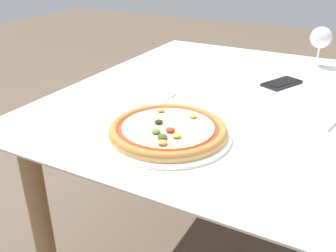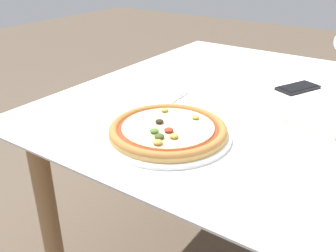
# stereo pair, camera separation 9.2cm
# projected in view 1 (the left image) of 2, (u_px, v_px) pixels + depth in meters

# --- Properties ---
(dining_table) EXTENTS (1.11, 1.19, 0.70)m
(dining_table) POSITION_uv_depth(u_px,v_px,m) (240.00, 119.00, 1.22)
(dining_table) COLOR #997047
(dining_table) RESTS_ON ground_plane
(pizza_plate) EXTENTS (0.32, 0.32, 0.04)m
(pizza_plate) POSITION_uv_depth(u_px,v_px,m) (168.00, 131.00, 0.93)
(pizza_plate) COLOR white
(pizza_plate) RESTS_ON dining_table
(fork) EXTENTS (0.05, 0.17, 0.00)m
(fork) POSITION_uv_depth(u_px,v_px,m) (165.00, 100.00, 1.16)
(fork) COLOR silver
(fork) RESTS_ON dining_table
(wine_glass_far_left) EXTENTS (0.08, 0.08, 0.16)m
(wine_glass_far_left) POSITION_uv_depth(u_px,v_px,m) (321.00, 38.00, 1.44)
(wine_glass_far_left) COLOR silver
(wine_glass_far_left) RESTS_ON dining_table
(cell_phone) EXTENTS (0.12, 0.16, 0.01)m
(cell_phone) POSITION_uv_depth(u_px,v_px,m) (282.00, 83.00, 1.29)
(cell_phone) COLOR black
(cell_phone) RESTS_ON dining_table
(napkin_folded) EXTENTS (0.17, 0.14, 0.01)m
(napkin_folded) POSITION_uv_depth(u_px,v_px,m) (308.00, 116.00, 1.04)
(napkin_folded) COLOR silver
(napkin_folded) RESTS_ON dining_table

